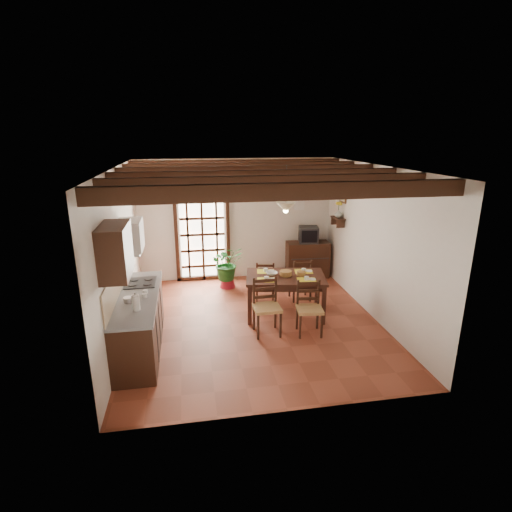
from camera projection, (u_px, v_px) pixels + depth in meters
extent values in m
plane|color=brown|center=(254.00, 322.00, 7.35)|extent=(5.00, 5.00, 0.00)
cube|color=silver|center=(236.00, 220.00, 9.29)|extent=(4.50, 0.02, 2.80)
cube|color=silver|center=(291.00, 309.00, 4.58)|extent=(4.50, 0.02, 2.80)
cube|color=silver|center=(120.00, 256.00, 6.57)|extent=(0.02, 5.00, 2.80)
cube|color=silver|center=(375.00, 243.00, 7.31)|extent=(0.02, 5.00, 2.80)
cube|color=white|center=(254.00, 167.00, 6.52)|extent=(4.50, 5.00, 0.02)
cube|color=black|center=(285.00, 192.00, 4.58)|extent=(4.50, 0.14, 0.20)
cube|color=black|center=(270.00, 183.00, 5.37)|extent=(4.50, 0.14, 0.20)
cube|color=black|center=(259.00, 177.00, 6.16)|extent=(4.50, 0.14, 0.20)
cube|color=black|center=(250.00, 172.00, 6.95)|extent=(4.50, 0.14, 0.20)
cube|color=black|center=(243.00, 168.00, 7.74)|extent=(4.50, 0.14, 0.20)
cube|color=black|center=(238.00, 165.00, 8.53)|extent=(4.50, 0.14, 0.20)
cube|color=white|center=(202.00, 234.00, 9.24)|extent=(1.01, 0.02, 2.11)
cube|color=black|center=(200.00, 185.00, 8.85)|extent=(1.26, 0.10, 0.08)
cube|color=black|center=(176.00, 235.00, 9.09)|extent=(0.08, 0.10, 2.28)
cube|color=black|center=(228.00, 233.00, 9.29)|extent=(0.08, 0.10, 2.28)
cube|color=black|center=(202.00, 235.00, 9.17)|extent=(1.01, 0.03, 2.02)
cube|color=black|center=(140.00, 323.00, 6.33)|extent=(0.60, 2.20, 0.88)
cube|color=slate|center=(137.00, 297.00, 6.20)|extent=(0.64, 2.25, 0.04)
cube|color=tan|center=(117.00, 284.00, 6.08)|extent=(0.02, 2.20, 0.50)
cube|color=black|center=(115.00, 251.00, 5.24)|extent=(0.35, 0.80, 0.70)
cube|color=white|center=(130.00, 235.00, 6.45)|extent=(0.38, 0.60, 0.50)
cube|color=silver|center=(132.00, 251.00, 6.53)|extent=(0.32, 0.55, 0.04)
cube|color=black|center=(141.00, 283.00, 6.71)|extent=(0.50, 0.55, 0.02)
cylinder|color=white|center=(136.00, 303.00, 5.65)|extent=(0.11, 0.11, 0.24)
cylinder|color=silver|center=(128.00, 300.00, 5.93)|extent=(0.14, 0.14, 0.10)
cube|color=#361911|center=(286.00, 277.00, 7.44)|extent=(1.59, 1.17, 0.05)
cube|color=#361911|center=(285.00, 281.00, 7.46)|extent=(1.43, 1.05, 0.10)
cube|color=#361911|center=(317.00, 289.00, 7.94)|extent=(0.08, 0.08, 0.74)
cube|color=#361911|center=(250.00, 289.00, 7.94)|extent=(0.08, 0.08, 0.74)
cube|color=#361911|center=(324.00, 305.00, 7.17)|extent=(0.08, 0.08, 0.74)
cube|color=#361911|center=(250.00, 305.00, 7.17)|extent=(0.08, 0.08, 0.74)
cube|color=tan|center=(267.00, 308.00, 6.80)|extent=(0.46, 0.44, 0.05)
cube|color=black|center=(265.00, 290.00, 6.89)|extent=(0.45, 0.05, 0.49)
cube|color=black|center=(267.00, 321.00, 6.87)|extent=(0.44, 0.42, 0.48)
cube|color=tan|center=(310.00, 309.00, 6.80)|extent=(0.47, 0.45, 0.05)
cube|color=black|center=(308.00, 293.00, 6.90)|extent=(0.43, 0.08, 0.47)
cube|color=black|center=(309.00, 321.00, 6.87)|extent=(0.45, 0.43, 0.46)
cube|color=tan|center=(265.00, 280.00, 8.27)|extent=(0.45, 0.44, 0.05)
cube|color=black|center=(265.00, 273.00, 8.05)|extent=(0.39, 0.11, 0.43)
cube|color=black|center=(265.00, 290.00, 8.33)|extent=(0.43, 0.41, 0.42)
cube|color=tan|center=(300.00, 279.00, 8.26)|extent=(0.42, 0.40, 0.05)
cube|color=black|center=(303.00, 271.00, 8.04)|extent=(0.41, 0.04, 0.45)
cube|color=black|center=(300.00, 289.00, 8.32)|extent=(0.40, 0.38, 0.44)
cube|color=yellow|center=(269.00, 279.00, 7.15)|extent=(0.33, 0.25, 0.01)
cube|color=yellow|center=(308.00, 277.00, 7.27)|extent=(0.33, 0.25, 0.01)
cube|color=yellow|center=(264.00, 271.00, 7.58)|extent=(0.33, 0.25, 0.01)
cube|color=yellow|center=(301.00, 269.00, 7.70)|extent=(0.33, 0.25, 0.01)
cylinder|color=olive|center=(286.00, 272.00, 7.41)|extent=(0.23, 0.23, 0.09)
imported|color=white|center=(272.00, 273.00, 7.47)|extent=(0.23, 0.23, 0.05)
cube|color=black|center=(307.00, 259.00, 9.59)|extent=(1.03, 0.51, 0.85)
cube|color=black|center=(308.00, 234.00, 9.41)|extent=(0.50, 0.47, 0.38)
cube|color=black|center=(311.00, 237.00, 9.22)|extent=(0.35, 0.08, 0.28)
cube|color=white|center=(299.00, 203.00, 9.41)|extent=(0.25, 0.03, 0.32)
cone|color=maroon|center=(228.00, 282.00, 9.00)|extent=(0.35, 0.35, 0.22)
imported|color=#144C19|center=(227.00, 263.00, 8.86)|extent=(2.08, 1.87, 2.03)
cube|color=black|center=(338.00, 218.00, 8.75)|extent=(0.20, 0.42, 0.03)
cube|color=black|center=(341.00, 224.00, 8.62)|extent=(0.18, 0.03, 0.18)
cube|color=black|center=(335.00, 220.00, 8.94)|extent=(0.18, 0.03, 0.18)
imported|color=#B2BFB2|center=(338.00, 214.00, 8.72)|extent=(0.15, 0.15, 0.15)
sphere|color=yellow|center=(339.00, 204.00, 8.66)|extent=(0.14, 0.14, 0.14)
cylinder|color=#144C19|center=(339.00, 211.00, 8.70)|extent=(0.01, 0.01, 0.28)
cube|color=brown|center=(343.00, 195.00, 8.62)|extent=(0.03, 0.32, 0.32)
cube|color=#C3B292|center=(343.00, 195.00, 8.61)|extent=(0.01, 0.26, 0.26)
cylinder|color=black|center=(286.00, 185.00, 7.04)|extent=(0.01, 0.01, 0.70)
cone|color=beige|center=(286.00, 206.00, 7.15)|extent=(0.36, 0.36, 0.14)
sphere|color=#FFD88C|center=(286.00, 211.00, 7.17)|extent=(0.09, 0.09, 0.09)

